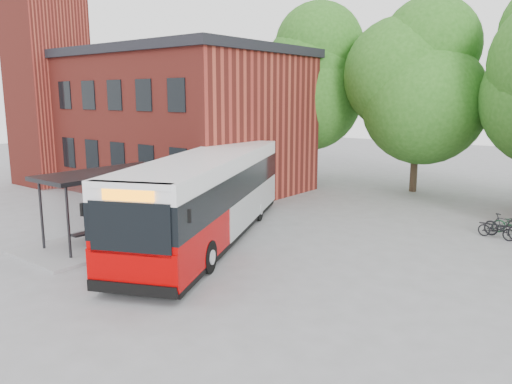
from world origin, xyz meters
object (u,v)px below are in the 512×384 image
Objects in this scene: city_bus at (209,197)px; bicycle_0 at (497,229)px; bus_shelter at (109,206)px; bicycle_1 at (503,226)px.

city_bus is 8.96× the size of bicycle_0.
bicycle_0 is at bearing 39.76° from bus_shelter.
bicycle_0 is (12.08, 10.05, -1.05)m from bus_shelter.
city_bus is 8.20× the size of bicycle_1.
bicycle_0 is (9.27, 7.29, -1.33)m from city_bus.
bus_shelter is 4.61× the size of bicycle_0.
bicycle_0 is at bearing 13.31° from city_bus.
bus_shelter reaches higher than bicycle_0.
city_bus reaches higher than bicycle_0.
bicycle_1 is (12.27, 10.30, -0.95)m from bus_shelter.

